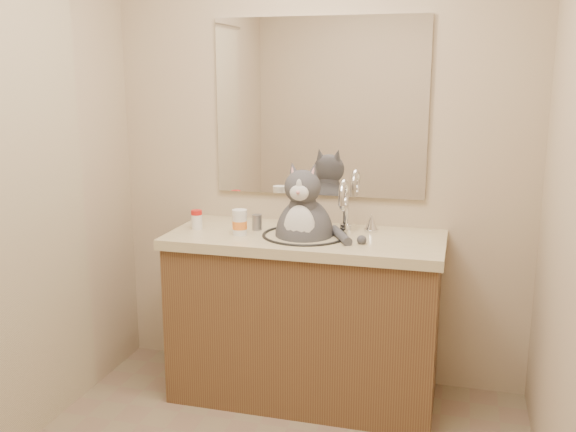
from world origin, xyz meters
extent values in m
cube|color=tan|center=(0.00, 1.25, 1.20)|extent=(2.20, 0.01, 2.40)
cube|color=brown|center=(0.00, 0.96, 0.40)|extent=(1.30, 0.55, 0.80)
cube|color=#C8BB90|center=(0.00, 0.96, 0.83)|extent=(1.34, 0.59, 0.05)
torus|color=black|center=(0.00, 0.94, 0.85)|extent=(0.42, 0.42, 0.02)
ellipsoid|color=white|center=(0.00, 0.94, 0.78)|extent=(0.40, 0.40, 0.15)
cylinder|color=silver|center=(0.17, 1.11, 0.95)|extent=(0.03, 0.03, 0.18)
torus|color=silver|center=(0.17, 1.05, 1.04)|extent=(0.03, 0.16, 0.16)
cone|color=silver|center=(0.30, 1.11, 0.90)|extent=(0.06, 0.06, 0.08)
cube|color=white|center=(0.00, 1.24, 1.45)|extent=(1.10, 0.02, 0.90)
ellipsoid|color=#454549|center=(-0.01, 0.96, 0.84)|extent=(0.29, 0.32, 0.39)
ellipsoid|color=silver|center=(0.00, 0.86, 0.90)|extent=(0.16, 0.09, 0.24)
ellipsoid|color=#454549|center=(0.00, 0.92, 1.09)|extent=(0.18, 0.15, 0.17)
ellipsoid|color=silver|center=(0.00, 0.85, 1.08)|extent=(0.09, 0.05, 0.07)
sphere|color=#D88C8C|center=(0.00, 0.82, 1.09)|extent=(0.02, 0.02, 0.02)
cone|color=#454549|center=(-0.05, 0.93, 1.17)|extent=(0.07, 0.06, 0.08)
cone|color=#454549|center=(0.04, 0.93, 1.17)|extent=(0.07, 0.06, 0.08)
cylinder|color=#454549|center=(0.18, 0.92, 0.87)|extent=(0.15, 0.25, 0.04)
cylinder|color=white|center=(-0.56, 0.93, 0.89)|extent=(0.06, 0.06, 0.07)
cylinder|color=red|center=(-0.56, 0.93, 0.94)|extent=(0.07, 0.07, 0.02)
cylinder|color=white|center=(-0.31, 0.88, 0.90)|extent=(0.08, 0.08, 0.10)
cylinder|color=orange|center=(-0.31, 0.88, 0.90)|extent=(0.08, 0.08, 0.04)
cylinder|color=white|center=(-0.31, 0.88, 0.96)|extent=(0.08, 0.08, 0.03)
cylinder|color=gray|center=(-0.26, 0.99, 0.89)|extent=(0.06, 0.06, 0.08)
camera|label=1|loc=(0.72, -1.99, 1.62)|focal=40.00mm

